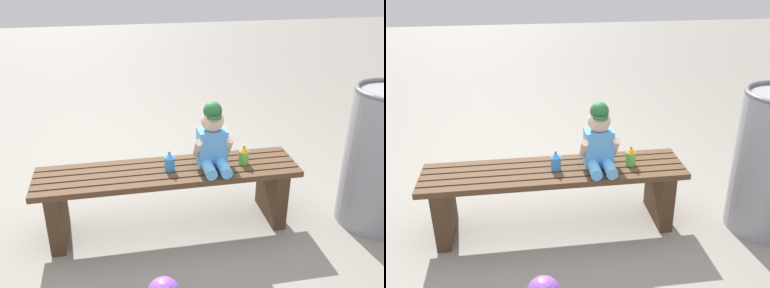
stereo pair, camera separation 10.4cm
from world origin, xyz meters
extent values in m
plane|color=gray|center=(0.00, 0.00, 0.00)|extent=(16.00, 16.00, 0.00)
cube|color=#513823|center=(0.00, -0.15, 0.39)|extent=(1.58, 0.06, 0.04)
cube|color=#513823|center=(0.00, -0.08, 0.39)|extent=(1.58, 0.06, 0.04)
cube|color=#513823|center=(0.00, 0.00, 0.39)|extent=(1.58, 0.06, 0.04)
cube|color=#513823|center=(0.00, 0.08, 0.39)|extent=(1.58, 0.06, 0.04)
cube|color=#513823|center=(0.00, 0.15, 0.39)|extent=(1.58, 0.06, 0.04)
cube|color=#452F1E|center=(-0.67, 0.00, 0.19)|extent=(0.08, 0.36, 0.37)
cube|color=#452F1E|center=(0.67, 0.00, 0.19)|extent=(0.08, 0.36, 0.37)
cube|color=#59A5E5|center=(0.27, 0.02, 0.52)|extent=(0.17, 0.12, 0.23)
sphere|color=beige|center=(0.27, 0.02, 0.69)|extent=(0.14, 0.14, 0.14)
cylinder|color=#266633|center=(0.27, -0.02, 0.73)|extent=(0.09, 0.09, 0.01)
sphere|color=#266633|center=(0.27, 0.02, 0.76)|extent=(0.11, 0.11, 0.11)
cylinder|color=#5DAEF0|center=(0.23, -0.10, 0.44)|extent=(0.07, 0.16, 0.07)
cylinder|color=#5DAEF0|center=(0.32, -0.10, 0.44)|extent=(0.07, 0.16, 0.07)
cylinder|color=beige|center=(0.18, -0.01, 0.54)|extent=(0.04, 0.12, 0.14)
cylinder|color=beige|center=(0.36, -0.01, 0.54)|extent=(0.04, 0.12, 0.14)
cylinder|color=#338CE5|center=(0.01, -0.01, 0.45)|extent=(0.06, 0.06, 0.08)
cone|color=#338CE5|center=(0.01, -0.01, 0.50)|extent=(0.06, 0.06, 0.03)
cylinder|color=#338CE5|center=(0.01, -0.01, 0.52)|extent=(0.01, 0.01, 0.02)
cylinder|color=#66CC4C|center=(0.47, -0.01, 0.45)|extent=(0.06, 0.06, 0.08)
cone|color=orange|center=(0.47, -0.01, 0.50)|extent=(0.06, 0.06, 0.03)
cylinder|color=orange|center=(0.47, -0.01, 0.52)|extent=(0.01, 0.01, 0.02)
cylinder|color=gray|center=(1.30, -0.18, 0.43)|extent=(0.45, 0.45, 0.87)
camera|label=1|loc=(-0.28, -2.23, 1.61)|focal=39.69mm
camera|label=2|loc=(-0.18, -2.25, 1.61)|focal=39.69mm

